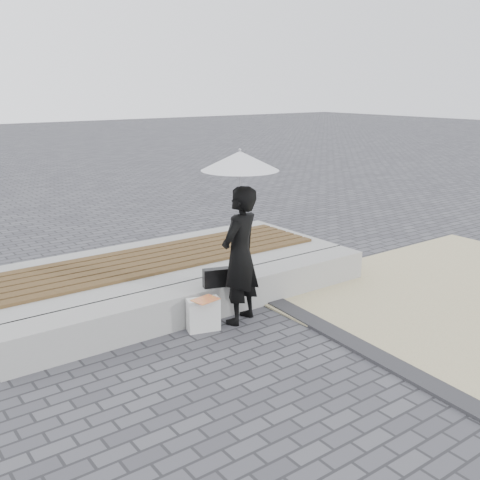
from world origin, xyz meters
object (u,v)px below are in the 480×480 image
woman (240,256)px  canvas_tote (203,315)px  parasol (240,161)px  handbag (216,278)px  seating_ledge (208,298)px

woman → canvas_tote: 0.79m
parasol → canvas_tote: size_ratio=2.88×
woman → handbag: size_ratio=5.15×
woman → handbag: bearing=-77.7°
seating_ledge → woman: woman is taller
woman → handbag: (-0.17, 0.24, -0.30)m
parasol → handbag: (-0.17, 0.24, -1.40)m
parasol → woman: bearing=90.0°
parasol → handbag: 1.43m
parasol → canvas_tote: bearing=176.1°
woman → canvas_tote: bearing=-26.8°
canvas_tote → seating_ledge: bearing=65.9°
seating_ledge → parasol: (0.18, -0.41, 1.71)m
parasol → canvas_tote: (-0.49, 0.03, -1.71)m
canvas_tote → handbag: bearing=48.9°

